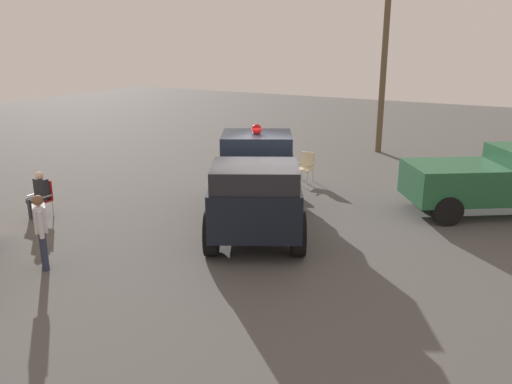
{
  "coord_description": "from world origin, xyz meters",
  "views": [
    {
      "loc": [
        11.66,
        6.04,
        4.9
      ],
      "look_at": [
        0.18,
        -0.25,
        1.0
      ],
      "focal_mm": 36.86,
      "sensor_mm": 36.0,
      "label": 1
    }
  ],
  "objects_px": {
    "utility_pole": "(384,65)",
    "spectator_seated": "(39,193)",
    "lawn_chair_by_car": "(306,165)",
    "vintage_fire_truck": "(256,182)",
    "parked_pickup": "(491,180)",
    "lawn_chair_near_truck": "(43,195)",
    "spectator_standing": "(41,227)"
  },
  "relations": [
    {
      "from": "lawn_chair_near_truck",
      "to": "utility_pole",
      "type": "bearing_deg",
      "value": 155.74
    },
    {
      "from": "lawn_chair_near_truck",
      "to": "utility_pole",
      "type": "height_order",
      "value": "utility_pole"
    },
    {
      "from": "parked_pickup",
      "to": "spectator_seated",
      "type": "relative_size",
      "value": 3.87
    },
    {
      "from": "vintage_fire_truck",
      "to": "lawn_chair_near_truck",
      "type": "relative_size",
      "value": 6.15
    },
    {
      "from": "utility_pole",
      "to": "spectator_seated",
      "type": "bearing_deg",
      "value": -24.06
    },
    {
      "from": "parked_pickup",
      "to": "utility_pole",
      "type": "distance_m",
      "value": 8.86
    },
    {
      "from": "lawn_chair_by_car",
      "to": "utility_pole",
      "type": "xyz_separation_m",
      "value": [
        -6.02,
        0.84,
        3.12
      ]
    },
    {
      "from": "vintage_fire_truck",
      "to": "lawn_chair_near_truck",
      "type": "bearing_deg",
      "value": -68.83
    },
    {
      "from": "lawn_chair_near_truck",
      "to": "lawn_chair_by_car",
      "type": "xyz_separation_m",
      "value": [
        -6.96,
        5.01,
        0.0
      ]
    },
    {
      "from": "parked_pickup",
      "to": "spectator_standing",
      "type": "distance_m",
      "value": 11.91
    },
    {
      "from": "utility_pole",
      "to": "vintage_fire_truck",
      "type": "bearing_deg",
      "value": -1.13
    },
    {
      "from": "lawn_chair_by_car",
      "to": "vintage_fire_truck",
      "type": "bearing_deg",
      "value": 7.43
    },
    {
      "from": "vintage_fire_truck",
      "to": "parked_pickup",
      "type": "height_order",
      "value": "vintage_fire_truck"
    },
    {
      "from": "parked_pickup",
      "to": "lawn_chair_by_car",
      "type": "bearing_deg",
      "value": -96.34
    },
    {
      "from": "vintage_fire_truck",
      "to": "parked_pickup",
      "type": "distance_m",
      "value": 6.76
    },
    {
      "from": "vintage_fire_truck",
      "to": "lawn_chair_by_car",
      "type": "relative_size",
      "value": 6.15
    },
    {
      "from": "utility_pole",
      "to": "spectator_standing",
      "type": "bearing_deg",
      "value": -10.82
    },
    {
      "from": "vintage_fire_truck",
      "to": "lawn_chair_by_car",
      "type": "height_order",
      "value": "vintage_fire_truck"
    },
    {
      "from": "parked_pickup",
      "to": "vintage_fire_truck",
      "type": "bearing_deg",
      "value": -52.46
    },
    {
      "from": "lawn_chair_near_truck",
      "to": "spectator_standing",
      "type": "bearing_deg",
      "value": 49.88
    },
    {
      "from": "parked_pickup",
      "to": "lawn_chair_by_car",
      "type": "height_order",
      "value": "parked_pickup"
    },
    {
      "from": "parked_pickup",
      "to": "lawn_chair_near_truck",
      "type": "xyz_separation_m",
      "value": [
        6.3,
        -10.99,
        -0.4
      ]
    },
    {
      "from": "utility_pole",
      "to": "parked_pickup",
      "type": "bearing_deg",
      "value": 37.58
    },
    {
      "from": "vintage_fire_truck",
      "to": "spectator_seated",
      "type": "distance_m",
      "value": 6.12
    },
    {
      "from": "spectator_standing",
      "to": "parked_pickup",
      "type": "bearing_deg",
      "value": 137.22
    },
    {
      "from": "spectator_seated",
      "to": "spectator_standing",
      "type": "bearing_deg",
      "value": 51.48
    },
    {
      "from": "parked_pickup",
      "to": "spectator_seated",
      "type": "bearing_deg",
      "value": -59.69
    },
    {
      "from": "parked_pickup",
      "to": "lawn_chair_near_truck",
      "type": "height_order",
      "value": "parked_pickup"
    },
    {
      "from": "vintage_fire_truck",
      "to": "parked_pickup",
      "type": "bearing_deg",
      "value": 127.54
    },
    {
      "from": "spectator_seated",
      "to": "utility_pole",
      "type": "height_order",
      "value": "utility_pole"
    },
    {
      "from": "lawn_chair_by_car",
      "to": "spectator_standing",
      "type": "bearing_deg",
      "value": -12.65
    },
    {
      "from": "lawn_chair_near_truck",
      "to": "spectator_standing",
      "type": "height_order",
      "value": "spectator_standing"
    }
  ]
}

